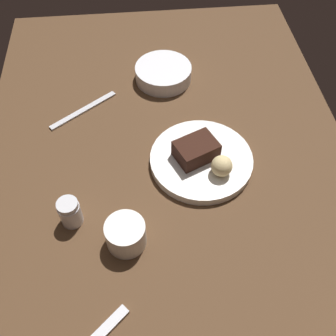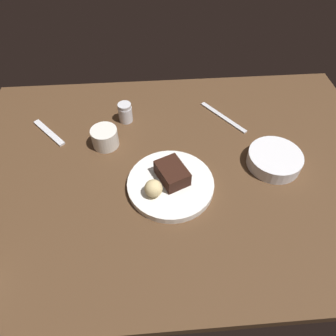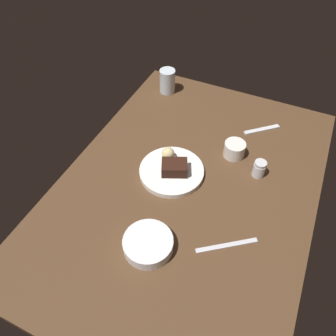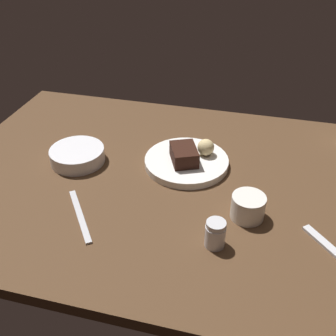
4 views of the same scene
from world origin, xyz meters
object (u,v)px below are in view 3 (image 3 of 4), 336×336
Objects in this scene: salt_shaker at (259,169)px; dessert_plate at (172,171)px; chocolate_cake_slice at (174,168)px; side_bowl at (148,244)px; bread_roll at (168,153)px; water_glass at (167,81)px; butter_knife at (227,245)px; dessert_spoon at (262,130)px; coffee_cup at (234,149)px.

dessert_plate is at bearing 113.42° from salt_shaker.
chocolate_cake_slice is 29.40cm from salt_shaker.
side_bowl is at bearing 151.91° from salt_shaker.
salt_shaker is (7.51, -31.27, -1.15)cm from bread_roll.
butter_knife is at bearing -142.52° from water_glass.
salt_shaker is 46.96cm from side_bowl.
dessert_spoon is (-8.39, -45.38, -4.90)cm from water_glass.
bread_roll is 35.19cm from side_bowl.
salt_shaker is 0.33× the size of butter_knife.
water_glass is at bearing 20.65° from side_bowl.
water_glass is (32.09, 49.80, 2.15)cm from salt_shaker.
bread_roll reaches higher than salt_shaker.
bread_roll reaches higher than dessert_spoon.
coffee_cup is at bearing -43.89° from dessert_plate.
water_glass reaches higher than butter_knife.
dessert_plate is at bearing 11.02° from side_bowl.
chocolate_cake_slice is 29.30cm from side_bowl.
chocolate_cake_slice reaches higher than dessert_spoon.
coffee_cup is 0.51× the size of dessert_spoon.
coffee_cup is at bearing -123.88° from water_glass.
coffee_cup is (13.31, -20.62, -1.39)cm from bread_roll.
salt_shaker is at bearing -28.09° from side_bowl.
dessert_plate is at bearing -153.52° from water_glass.
water_glass reaches higher than coffee_cup.
side_bowl is 0.99× the size of dessert_spoon.
dessert_spoon is 0.79× the size of butter_knife.
water_glass is (39.60, 18.54, 1.00)cm from bread_roll.
water_glass is at bearing 57.21° from salt_shaker.
coffee_cup is (5.80, 10.65, -0.24)cm from salt_shaker.
salt_shaker is 31.46cm from butter_knife.
chocolate_cake_slice is 42.63cm from dessert_spoon.
bread_roll reaches higher than side_bowl.
butter_knife is (-55.01, -3.24, -0.10)cm from dessert_spoon.
water_glass reaches higher than chocolate_cake_slice.
water_glass is 1.36× the size of coffee_cup.
salt_shaker is at bearing -128.30° from butter_knife.
water_glass is at bearing 25.08° from bread_roll.
dessert_plate is 2.95× the size of coffee_cup.
side_bowl is (-28.88, -4.48, -2.07)cm from chocolate_cake_slice.
bread_roll is 32.18cm from salt_shaker.
salt_shaker is 0.43× the size of side_bowl.
coffee_cup reaches higher than dessert_spoon.
dessert_spoon is (31.21, -26.84, -3.90)cm from bread_roll.
salt_shaker reaches higher than butter_knife.
side_bowl is 0.78× the size of butter_knife.
butter_knife is (-37.11, -9.46, -2.61)cm from coffee_cup.
water_glass is at bearing -51.92° from dessert_spoon.
bread_roll reaches higher than butter_knife.
water_glass reaches higher than dessert_spoon.
side_bowl is at bearing -159.35° from water_glass.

